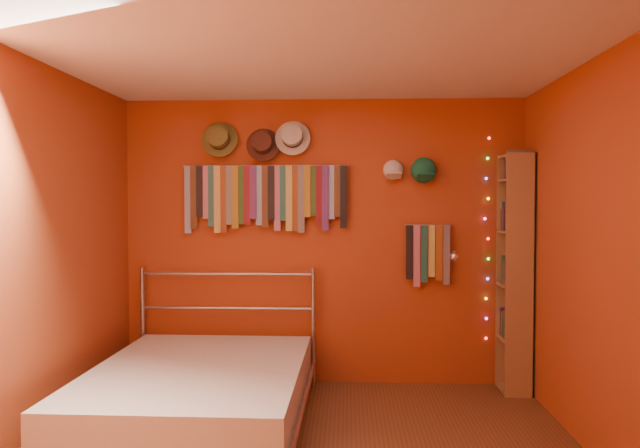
# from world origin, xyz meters

# --- Properties ---
(back_wall) EXTENTS (3.50, 0.02, 2.50)m
(back_wall) POSITION_xyz_m (0.00, 1.75, 1.25)
(back_wall) COLOR #A3341A
(back_wall) RESTS_ON ground
(right_wall) EXTENTS (0.02, 3.50, 2.50)m
(right_wall) POSITION_xyz_m (1.75, 0.00, 1.25)
(right_wall) COLOR #A3341A
(right_wall) RESTS_ON ground
(left_wall) EXTENTS (0.02, 3.50, 2.50)m
(left_wall) POSITION_xyz_m (-1.75, 0.00, 1.25)
(left_wall) COLOR #A3341A
(left_wall) RESTS_ON ground
(ceiling) EXTENTS (3.50, 3.50, 0.02)m
(ceiling) POSITION_xyz_m (0.00, 0.00, 2.50)
(ceiling) COLOR white
(ceiling) RESTS_ON back_wall
(tie_rack) EXTENTS (1.45, 0.03, 0.60)m
(tie_rack) POSITION_xyz_m (-0.51, 1.68, 1.66)
(tie_rack) COLOR #ADADB2
(tie_rack) RESTS_ON back_wall
(small_tie_rack) EXTENTS (0.40, 0.03, 0.54)m
(small_tie_rack) POSITION_xyz_m (0.91, 1.68, 1.17)
(small_tie_rack) COLOR #ADADB2
(small_tie_rack) RESTS_ON back_wall
(fedora_olive) EXTENTS (0.32, 0.17, 0.31)m
(fedora_olive) POSITION_xyz_m (-0.90, 1.65, 2.15)
(fedora_olive) COLOR brown
(fedora_olive) RESTS_ON back_wall
(fedora_brown) EXTENTS (0.30, 0.16, 0.29)m
(fedora_brown) POSITION_xyz_m (-0.52, 1.65, 2.11)
(fedora_brown) COLOR #462319
(fedora_brown) RESTS_ON back_wall
(fedora_white) EXTENTS (0.31, 0.17, 0.30)m
(fedora_white) POSITION_xyz_m (-0.26, 1.65, 2.16)
(fedora_white) COLOR beige
(fedora_white) RESTS_ON back_wall
(cap_white) EXTENTS (0.18, 0.22, 0.18)m
(cap_white) POSITION_xyz_m (0.61, 1.70, 1.88)
(cap_white) COLOR white
(cap_white) RESTS_ON back_wall
(cap_green) EXTENTS (0.20, 0.25, 0.20)m
(cap_green) POSITION_xyz_m (0.87, 1.70, 1.87)
(cap_green) COLOR #176B4B
(cap_green) RESTS_ON back_wall
(fairy_lights) EXTENTS (0.06, 0.02, 1.76)m
(fairy_lights) POSITION_xyz_m (1.42, 1.71, 1.28)
(fairy_lights) COLOR #FF3333
(fairy_lights) RESTS_ON back_wall
(reading_lamp) EXTENTS (0.07, 0.31, 0.09)m
(reading_lamp) POSITION_xyz_m (1.10, 1.51, 1.14)
(reading_lamp) COLOR #ADADB2
(reading_lamp) RESTS_ON back_wall
(bookshelf) EXTENTS (0.25, 0.34, 2.00)m
(bookshelf) POSITION_xyz_m (1.66, 1.53, 1.02)
(bookshelf) COLOR #926341
(bookshelf) RESTS_ON ground
(bed) EXTENTS (1.57, 2.13, 1.02)m
(bed) POSITION_xyz_m (-0.84, 0.58, 0.24)
(bed) COLOR #ADADB2
(bed) RESTS_ON ground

